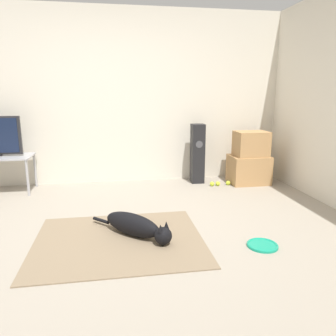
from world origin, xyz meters
name	(u,v)px	position (x,y,z in m)	size (l,w,h in m)	color
ground_plane	(117,238)	(0.00, 0.00, 0.00)	(12.00, 12.00, 0.00)	#9E9384
wall_back	(112,98)	(0.00, 2.10, 1.27)	(8.00, 0.06, 2.55)	silver
area_rug	(119,240)	(0.02, -0.07, 0.01)	(1.55, 1.29, 0.01)	#847056
dog	(136,226)	(0.19, -0.01, 0.11)	(0.73, 0.72, 0.21)	black
frisbee	(262,245)	(1.29, -0.39, 0.01)	(0.28, 0.28, 0.03)	#199E7A
cardboard_box_lower	(249,169)	(2.01, 1.65, 0.21)	(0.57, 0.44, 0.42)	tan
cardboard_box_upper	(251,144)	(2.02, 1.63, 0.61)	(0.47, 0.36, 0.37)	tan
floor_speaker	(197,154)	(1.25, 1.81, 0.45)	(0.19, 0.19, 0.89)	black
tennis_ball_by_boxes	(212,184)	(1.42, 1.57, 0.03)	(0.07, 0.07, 0.07)	#C6E033
tennis_ball_near_speaker	(228,183)	(1.67, 1.58, 0.03)	(0.07, 0.07, 0.07)	#C6E033
tennis_ball_loose_on_carpet	(218,184)	(1.51, 1.57, 0.03)	(0.07, 0.07, 0.07)	#C6E033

